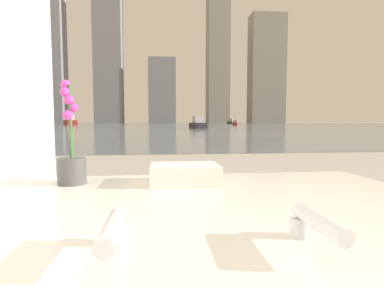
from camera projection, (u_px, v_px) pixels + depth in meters
The scene contains 14 objects.
faucet_near at pixel (114, 231), 0.57m from camera, with size 0.04×0.19×0.08m.
faucet_far at pixel (313, 224), 0.62m from camera, with size 0.04×0.19×0.08m.
potted_orchid at pixel (71, 158), 1.24m from camera, with size 0.11×0.11×0.43m.
towel_stack at pixel (185, 174), 1.26m from camera, with size 0.28×0.21×0.08m.
harbor_water at pixel (162, 125), 61.92m from camera, with size 180.00×110.00×0.01m.
harbor_boat_0 at pixel (235, 123), 58.73m from camera, with size 1.46×2.75×0.98m.
harbor_boat_1 at pixel (198, 124), 33.15m from camera, with size 1.68×3.69×1.33m.
harbor_boat_2 at pixel (70, 121), 60.24m from camera, with size 4.02×5.82×2.07m.
harbor_boat_3 at pixel (231, 122), 85.13m from camera, with size 2.87×4.05×1.45m.
skyline_tower_0 at pixel (51, 41), 110.96m from camera, with size 9.08×8.34×60.65m.
skyline_tower_1 at pixel (108, 57), 113.49m from camera, with size 10.31×7.62×49.96m.
skyline_tower_2 at pixel (162, 92), 116.55m from camera, with size 10.17×11.83×24.43m.
skyline_tower_3 at pixel (218, 30), 116.96m from camera, with size 8.28×8.60×72.71m.
skyline_tower_4 at pixel (266, 70), 120.16m from camera, with size 13.63×7.93×42.78m.
Camera 1 is at (-0.13, -0.36, 0.83)m, focal length 28.00 mm.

